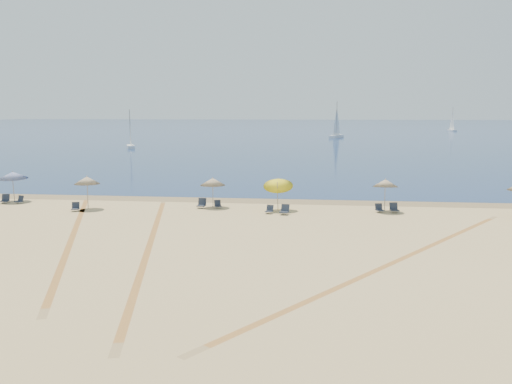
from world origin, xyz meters
TOP-DOWN VIEW (x-y plane):
  - ground at (0.00, 0.00)m, footprint 160.00×160.00m
  - ocean at (0.00, 225.00)m, footprint 500.00×500.00m
  - wet_sand at (0.00, 24.00)m, footprint 500.00×500.00m
  - umbrella_0 at (-19.82, 21.22)m, footprint 2.30×2.33m
  - umbrella_1 at (-12.47, 18.64)m, footprint 1.89×1.89m
  - umbrella_2 at (-3.35, 20.46)m, footprint 1.92×1.92m
  - umbrella_3 at (1.66, 19.74)m, footprint 2.19×2.24m
  - umbrella_4 at (9.41, 20.23)m, footprint 1.89×1.92m
  - chair_0 at (-20.08, 20.32)m, footprint 0.71×0.79m
  - chair_1 at (-18.89, 20.37)m, footprint 0.66×0.72m
  - chair_2 at (-13.03, 17.70)m, footprint 0.68×0.75m
  - chair_3 at (-4.13, 20.06)m, footprint 0.63×0.74m
  - chair_4 at (-2.92, 20.20)m, footprint 0.68×0.73m
  - chair_5 at (1.15, 18.47)m, footprint 0.61×0.68m
  - chair_6 at (2.26, 18.19)m, footprint 0.73×0.80m
  - chair_7 at (8.99, 19.86)m, footprint 0.66×0.72m
  - chair_8 at (10.04, 19.90)m, footprint 0.68×0.76m
  - sailboat_0 at (50.36, 184.04)m, footprint 2.26×5.83m
  - sailboat_1 at (-32.47, 84.41)m, footprint 3.18×5.13m
  - sailboat_2 at (8.49, 130.35)m, footprint 4.12×6.59m
  - tire_tracks at (-1.93, 8.92)m, footprint 56.73×42.35m

SIDE VIEW (x-z plane):
  - ground at x=0.00m, z-range 0.00..0.00m
  - tire_tracks at x=-1.93m, z-range 0.00..0.00m
  - wet_sand at x=0.00m, z-range 0.00..0.00m
  - ocean at x=0.00m, z-range 0.01..0.01m
  - chair_4 at x=-2.92m, z-range -0.04..0.56m
  - chair_5 at x=1.15m, z-range -0.04..0.56m
  - chair_1 at x=-18.89m, z-range -0.04..0.58m
  - chair_7 at x=8.99m, z-range -0.04..0.59m
  - chair_2 at x=-13.03m, z-range -0.04..0.61m
  - chair_8 at x=10.04m, z-range -0.04..0.66m
  - chair_6 at x=2.26m, z-range -0.04..0.67m
  - chair_0 at x=-20.08m, z-range -0.04..0.67m
  - chair_3 at x=-4.13m, z-range -0.04..0.69m
  - umbrella_2 at x=-3.35m, z-range 0.81..3.11m
  - umbrella_3 at x=1.66m, z-range 0.70..3.44m
  - umbrella_4 at x=9.41m, z-range 0.86..3.30m
  - umbrella_0 at x=-19.82m, z-range 0.90..3.37m
  - umbrella_1 at x=-12.47m, z-range 0.91..3.41m
  - sailboat_1 at x=-32.47m, z-range -1.48..6.02m
  - sailboat_0 at x=50.36m, z-range -1.67..6.79m
  - sailboat_2 at x=8.49m, z-range -1.90..7.74m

